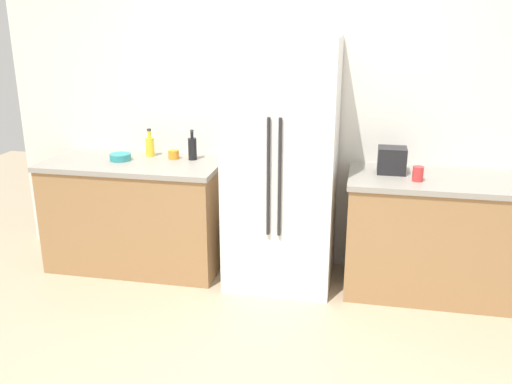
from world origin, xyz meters
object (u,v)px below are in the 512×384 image
at_px(refrigerator, 282,165).
at_px(cup_a, 174,154).
at_px(toaster, 392,160).
at_px(bottle_a, 150,146).
at_px(cup_b, 418,174).
at_px(bowl_a, 120,157).
at_px(bottle_b, 192,148).

relative_size(refrigerator, cup_a, 21.68).
distance_m(toaster, bottle_a, 1.96).
distance_m(refrigerator, bottle_a, 1.17).
distance_m(cup_b, bowl_a, 2.32).
distance_m(bottle_a, cup_a, 0.23).
relative_size(cup_a, bowl_a, 0.52).
height_order(bottle_a, bottle_b, bottle_b).
bearing_deg(bottle_b, refrigerator, -12.99).
xyz_separation_m(cup_a, bowl_a, (-0.41, -0.13, -0.01)).
distance_m(bottle_b, cup_a, 0.17).
xyz_separation_m(cup_a, cup_b, (1.91, -0.26, 0.02)).
relative_size(toaster, bottle_b, 0.84).
bearing_deg(cup_b, bottle_b, 171.41).
bearing_deg(bottle_b, cup_a, -178.04).
bearing_deg(toaster, bottle_a, 176.19).
distance_m(refrigerator, cup_a, 0.94).
bearing_deg(bottle_a, bowl_a, -135.53).
relative_size(bottle_b, cup_a, 2.82).
height_order(toaster, bottle_b, bottle_b).
bearing_deg(cup_b, toaster, 134.95).
relative_size(bottle_b, bowl_a, 1.46).
relative_size(refrigerator, bottle_b, 7.68).
xyz_separation_m(refrigerator, cup_a, (-0.92, 0.17, -0.01)).
bearing_deg(bottle_b, bowl_a, -166.33).
distance_m(refrigerator, bottle_b, 0.78).
height_order(toaster, cup_b, toaster).
height_order(refrigerator, bottle_b, refrigerator).
xyz_separation_m(refrigerator, bowl_a, (-1.33, 0.04, -0.02)).
height_order(cup_a, bowl_a, cup_a).
bearing_deg(cup_a, cup_b, -7.72).
bearing_deg(refrigerator, toaster, 6.29).
bearing_deg(cup_b, bowl_a, 176.88).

